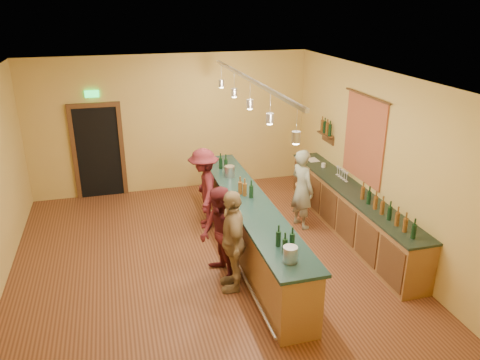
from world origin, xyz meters
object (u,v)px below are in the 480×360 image
object	(u,v)px
tasting_bar	(249,223)
bar_stool	(302,190)
bartender	(302,189)
customer_c	(204,188)
customer_a	(220,235)
customer_b	(233,241)
back_counter	(351,211)

from	to	relation	value
tasting_bar	bar_stool	bearing A→B (deg)	40.34
bartender	bar_stool	distance (m)	0.71
customer_c	bar_stool	bearing A→B (deg)	97.92
customer_a	bartender	bearing A→B (deg)	115.28
tasting_bar	bartender	size ratio (longest dim) A/B	3.14
tasting_bar	bartender	distance (m)	1.54
customer_b	customer_c	size ratio (longest dim) A/B	1.03
customer_b	back_counter	bearing A→B (deg)	121.72
back_counter	customer_a	size ratio (longest dim) A/B	2.87
back_counter	customer_a	xyz separation A→B (m)	(-2.78, -0.82, 0.31)
customer_a	bar_stool	xyz separation A→B (m)	(2.26, 1.99, -0.28)
customer_c	back_counter	bearing A→B (deg)	73.84
back_counter	tasting_bar	size ratio (longest dim) A/B	0.89
back_counter	customer_b	bearing A→B (deg)	-156.64
tasting_bar	customer_a	size ratio (longest dim) A/B	3.21
bartender	tasting_bar	bearing A→B (deg)	103.84
bartender	customer_b	world-z (taller)	customer_b
customer_a	customer_c	xyz separation A→B (m)	(0.12, 1.94, 0.02)
bar_stool	bartender	bearing A→B (deg)	-114.30
bartender	customer_c	xyz separation A→B (m)	(-1.87, 0.54, 0.00)
tasting_bar	bartender	bearing A→B (deg)	29.88
customer_c	bar_stool	world-z (taller)	customer_c
customer_c	customer_b	bearing A→B (deg)	6.71
back_counter	bar_stool	bearing A→B (deg)	114.17
tasting_bar	bar_stool	xyz separation A→B (m)	(1.59, 1.35, -0.09)
tasting_bar	customer_b	xyz separation A→B (m)	(-0.55, -0.97, 0.23)
tasting_bar	customer_b	world-z (taller)	customer_b
customer_a	customer_b	bearing A→B (deg)	10.11
customer_b	bar_stool	world-z (taller)	customer_b
tasting_bar	customer_a	distance (m)	0.94
bartender	bar_stool	bearing A→B (deg)	-40.34
customer_b	bar_stool	xyz separation A→B (m)	(2.14, 2.32, -0.33)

